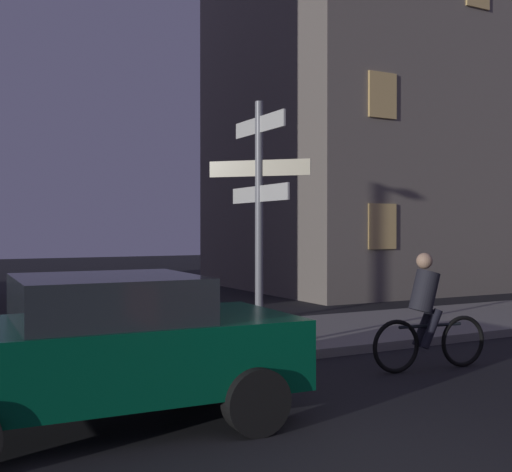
# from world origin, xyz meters

# --- Properties ---
(sidewalk_kerb) EXTENTS (40.00, 3.20, 0.14)m
(sidewalk_kerb) POSITION_xyz_m (0.00, 6.10, 0.07)
(sidewalk_kerb) COLOR gray
(sidewalk_kerb) RESTS_ON ground_plane
(signpost) EXTENTS (1.13, 1.71, 3.70)m
(signpost) POSITION_xyz_m (1.46, 4.97, 2.35)
(signpost) COLOR gray
(signpost) RESTS_ON sidewalk_kerb
(car_near_right) EXTENTS (4.00, 2.12, 1.48)m
(car_near_right) POSITION_xyz_m (-1.49, 2.78, 0.78)
(car_near_right) COLOR #05472D
(car_near_right) RESTS_ON ground_plane
(cyclist) EXTENTS (1.81, 0.37, 1.61)m
(cyclist) POSITION_xyz_m (3.10, 3.17, 0.75)
(cyclist) COLOR black
(cyclist) RESTS_ON ground_plane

